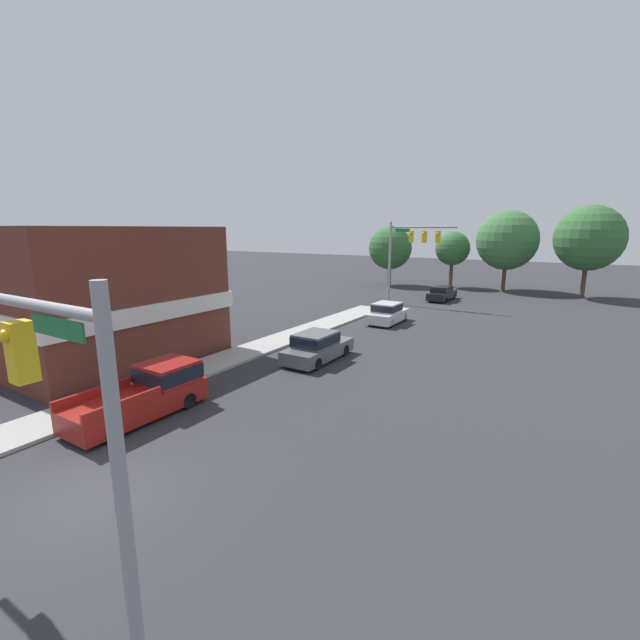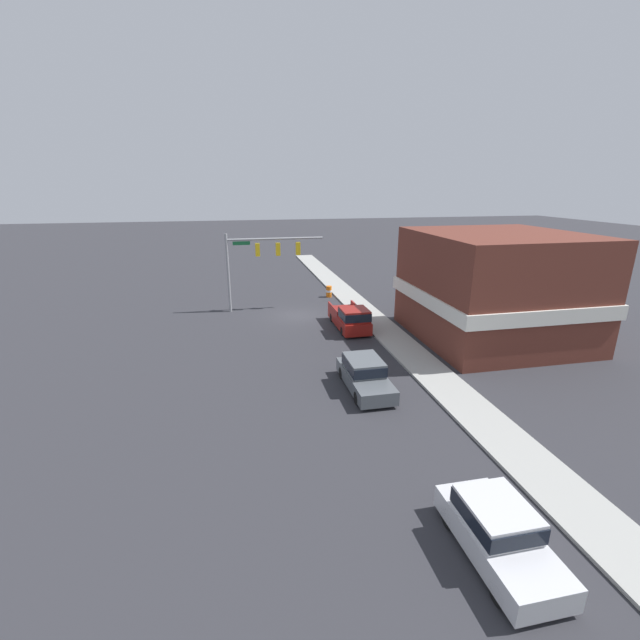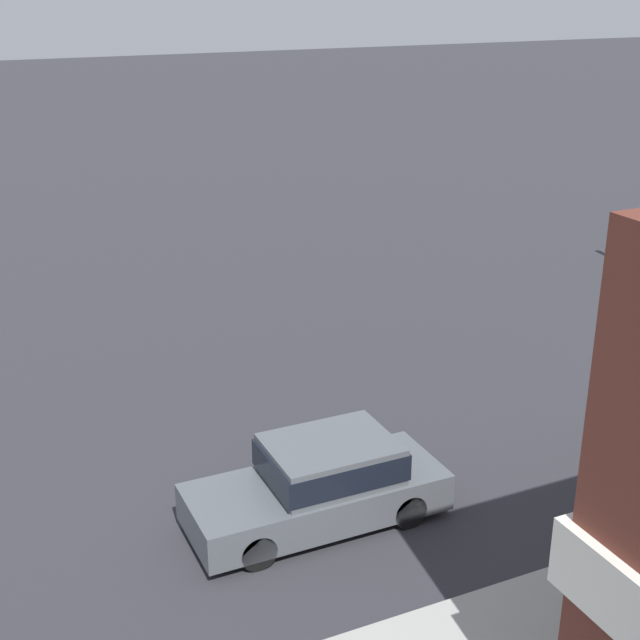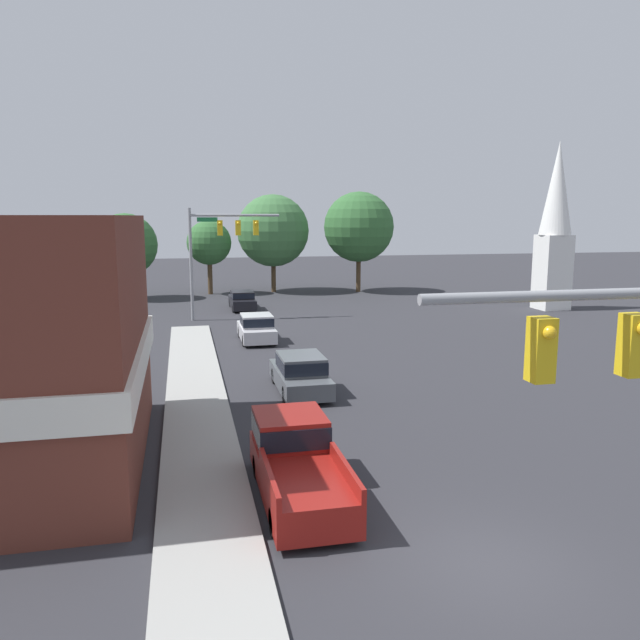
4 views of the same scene
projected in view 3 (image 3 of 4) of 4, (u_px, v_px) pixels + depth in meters
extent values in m
cylinder|color=black|center=(258.00, 552.00, 15.27)|extent=(0.22, 0.66, 0.66)
cylinder|color=black|center=(225.00, 502.00, 16.70)|extent=(0.22, 0.66, 0.66)
cylinder|color=black|center=(409.00, 511.00, 16.44)|extent=(0.22, 0.66, 0.66)
cylinder|color=black|center=(366.00, 468.00, 17.87)|extent=(0.22, 0.66, 0.66)
cube|color=#51565B|center=(316.00, 497.00, 16.49)|extent=(1.91, 4.81, 0.71)
cube|color=#51565B|center=(330.00, 459.00, 16.34)|extent=(1.76, 2.31, 0.73)
cube|color=black|center=(330.00, 459.00, 16.34)|extent=(1.78, 2.40, 0.51)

